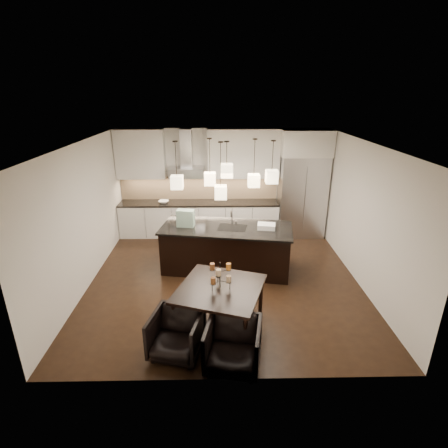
{
  "coord_description": "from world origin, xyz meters",
  "views": [
    {
      "loc": [
        -0.13,
        -6.46,
        3.72
      ],
      "look_at": [
        0.0,
        0.2,
        1.15
      ],
      "focal_mm": 28.0,
      "sensor_mm": 36.0,
      "label": 1
    }
  ],
  "objects_px": {
    "armchair_left": "(176,334)",
    "armchair_right": "(233,345)",
    "dining_table": "(220,308)",
    "island_body": "(226,249)",
    "refrigerator": "(302,196)"
  },
  "relations": [
    {
      "from": "refrigerator",
      "to": "armchair_right",
      "type": "distance_m",
      "value": 5.33
    },
    {
      "from": "dining_table",
      "to": "armchair_left",
      "type": "distance_m",
      "value": 0.88
    },
    {
      "from": "refrigerator",
      "to": "armchair_right",
      "type": "height_order",
      "value": "refrigerator"
    },
    {
      "from": "armchair_right",
      "to": "armchair_left",
      "type": "bearing_deg",
      "value": 172.22
    },
    {
      "from": "armchair_left",
      "to": "armchair_right",
      "type": "height_order",
      "value": "armchair_right"
    },
    {
      "from": "armchair_left",
      "to": "armchair_right",
      "type": "xyz_separation_m",
      "value": [
        0.83,
        -0.27,
        0.01
      ]
    },
    {
      "from": "dining_table",
      "to": "armchair_right",
      "type": "xyz_separation_m",
      "value": [
        0.17,
        -0.87,
        -0.03
      ]
    },
    {
      "from": "refrigerator",
      "to": "armchair_left",
      "type": "bearing_deg",
      "value": -121.8
    },
    {
      "from": "armchair_left",
      "to": "armchair_right",
      "type": "bearing_deg",
      "value": -5.31
    },
    {
      "from": "island_body",
      "to": "armchair_left",
      "type": "height_order",
      "value": "island_body"
    },
    {
      "from": "dining_table",
      "to": "island_body",
      "type": "bearing_deg",
      "value": 104.07
    },
    {
      "from": "island_body",
      "to": "dining_table",
      "type": "distance_m",
      "value": 2.08
    },
    {
      "from": "island_body",
      "to": "armchair_left",
      "type": "bearing_deg",
      "value": -97.54
    },
    {
      "from": "island_body",
      "to": "armchair_left",
      "type": "xyz_separation_m",
      "value": [
        -0.81,
        -2.66,
        -0.13
      ]
    },
    {
      "from": "island_body",
      "to": "armchair_right",
      "type": "bearing_deg",
      "value": -80.31
    }
  ]
}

